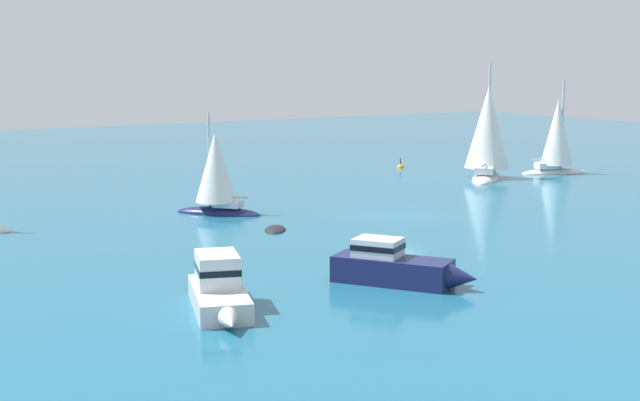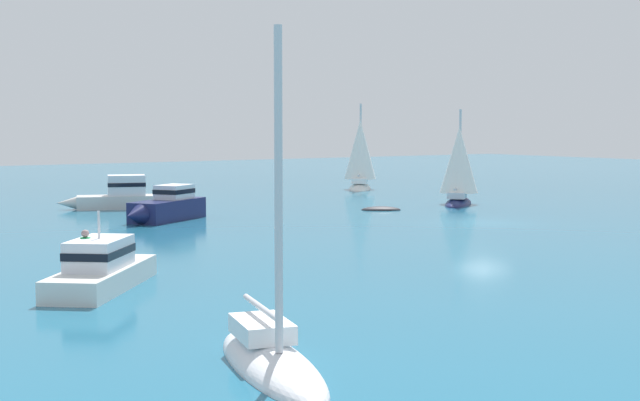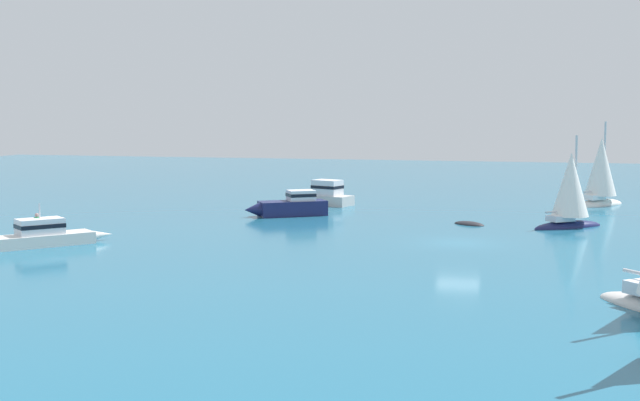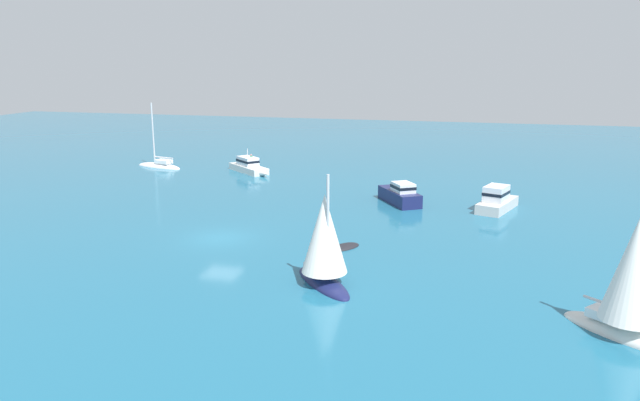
# 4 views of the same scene
# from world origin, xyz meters

# --- Properties ---
(ground_plane) EXTENTS (160.00, 160.00, 0.00)m
(ground_plane) POSITION_xyz_m (0.00, 0.00, 0.00)
(ground_plane) COLOR #1E607F
(cabin_cruiser) EXTENTS (5.48, 6.11, 2.45)m
(cabin_cruiser) POSITION_xyz_m (-22.94, -6.73, 0.64)
(cabin_cruiser) COLOR silver
(cabin_cruiser) RESTS_ON ground
(sailboat) EXTENTS (2.99, 6.12, 7.51)m
(sailboat) POSITION_xyz_m (-23.30, -17.44, 0.13)
(sailboat) COLOR white
(sailboat) RESTS_ON ground
(launch) EXTENTS (5.90, 4.46, 1.86)m
(launch) POSITION_xyz_m (-13.17, 10.26, 0.74)
(launch) COLOR #191E4C
(launch) RESTS_ON ground
(sloop) EXTENTS (5.15, 4.64, 6.52)m
(sloop) POSITION_xyz_m (6.46, 8.77, 2.18)
(sloop) COLOR #191E4C
(sloop) RESTS_ON ground
(ketch_1) EXTENTS (4.89, 5.35, 7.28)m
(ketch_1) POSITION_xyz_m (9.19, 22.99, 2.35)
(ketch_1) COLOR silver
(ketch_1) RESTS_ON ground
(cabin_cruiser_1) EXTENTS (6.25, 3.46, 2.04)m
(cabin_cruiser_1) POSITION_xyz_m (-12.68, 18.19, 0.78)
(cabin_cruiser_1) COLOR silver
(cabin_cruiser_1) RESTS_ON ground
(dinghy) EXTENTS (2.61, 2.27, 0.44)m
(dinghy) POSITION_xyz_m (-0.06, 8.48, 0.00)
(dinghy) COLOR black
(dinghy) RESTS_ON ground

